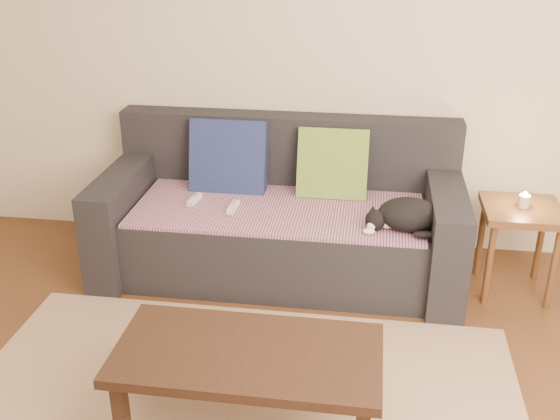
{
  "coord_description": "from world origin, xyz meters",
  "views": [
    {
      "loc": [
        0.51,
        -1.94,
        1.98
      ],
      "look_at": [
        0.05,
        1.2,
        0.55
      ],
      "focal_mm": 42.0,
      "sensor_mm": 36.0,
      "label": 1
    }
  ],
  "objects": [
    {
      "name": "cushion_green",
      "position": [
        0.29,
        1.74,
        0.63
      ],
      "size": [
        0.42,
        0.21,
        0.43
      ],
      "primitive_type": "cube",
      "rotation": [
        -0.28,
        0.0,
        0.0
      ],
      "color": "#0B4B34",
      "rests_on": "throw_blanket"
    },
    {
      "name": "throw_blanket",
      "position": [
        0.0,
        1.48,
        0.43
      ],
      "size": [
        1.66,
        0.74,
        0.02
      ],
      "primitive_type": "cube",
      "color": "#4B2C53",
      "rests_on": "sofa"
    },
    {
      "name": "sofa",
      "position": [
        0.0,
        1.57,
        0.31
      ],
      "size": [
        2.1,
        0.94,
        0.87
      ],
      "color": "#232328",
      "rests_on": "ground"
    },
    {
      "name": "wii_remote_b",
      "position": [
        -0.25,
        1.41,
        0.46
      ],
      "size": [
        0.05,
        0.15,
        0.03
      ],
      "primitive_type": "cube",
      "rotation": [
        0.0,
        0.0,
        1.49
      ],
      "color": "white",
      "rests_on": "throw_blanket"
    },
    {
      "name": "back_wall",
      "position": [
        0.0,
        2.0,
        1.3
      ],
      "size": [
        4.5,
        0.04,
        2.6
      ],
      "primitive_type": "cube",
      "color": "beige",
      "rests_on": "ground"
    },
    {
      "name": "wii_remote_a",
      "position": [
        -0.5,
        1.48,
        0.46
      ],
      "size": [
        0.06,
        0.15,
        0.03
      ],
      "primitive_type": "cube",
      "rotation": [
        0.0,
        0.0,
        1.42
      ],
      "color": "white",
      "rests_on": "throw_blanket"
    },
    {
      "name": "side_table",
      "position": [
        1.35,
        1.49,
        0.43
      ],
      "size": [
        0.42,
        0.42,
        0.53
      ],
      "color": "brown",
      "rests_on": "ground"
    },
    {
      "name": "coffee_table",
      "position": [
        0.08,
        0.13,
        0.37
      ],
      "size": [
        1.05,
        0.53,
        0.42
      ],
      "color": "black",
      "rests_on": "rug"
    },
    {
      "name": "candle",
      "position": [
        1.35,
        1.49,
        0.56
      ],
      "size": [
        0.06,
        0.06,
        0.09
      ],
      "color": "beige",
      "rests_on": "side_table"
    },
    {
      "name": "cushion_navy",
      "position": [
        -0.35,
        1.74,
        0.63
      ],
      "size": [
        0.47,
        0.23,
        0.48
      ],
      "primitive_type": "cube",
      "rotation": [
        -0.25,
        0.0,
        0.0
      ],
      "color": "#11244B",
      "rests_on": "throw_blanket"
    },
    {
      "name": "cat",
      "position": [
        0.71,
        1.29,
        0.52
      ],
      "size": [
        0.44,
        0.35,
        0.17
      ],
      "rotation": [
        0.0,
        0.0,
        -0.38
      ],
      "color": "black",
      "rests_on": "throw_blanket"
    }
  ]
}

